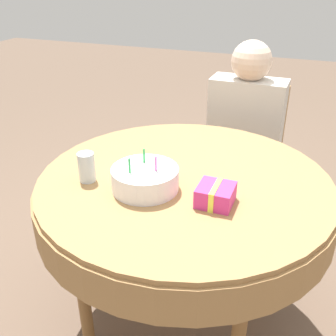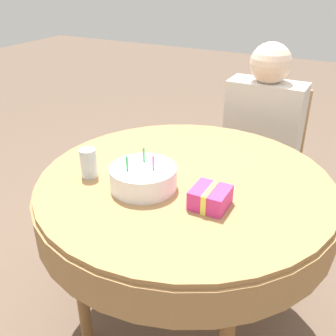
# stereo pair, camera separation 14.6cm
# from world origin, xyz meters

# --- Properties ---
(ground_plane) EXTENTS (12.00, 12.00, 0.00)m
(ground_plane) POSITION_xyz_m (0.00, 0.00, 0.00)
(ground_plane) COLOR brown
(dining_table) EXTENTS (1.14, 1.14, 0.76)m
(dining_table) POSITION_xyz_m (0.00, 0.00, 0.67)
(dining_table) COLOR #9E7547
(dining_table) RESTS_ON ground_plane
(chair) EXTENTS (0.46, 0.46, 0.85)m
(chair) POSITION_xyz_m (0.07, 0.96, 0.47)
(chair) COLOR #A37A4C
(chair) RESTS_ON ground_plane
(person) EXTENTS (0.42, 0.30, 1.13)m
(person) POSITION_xyz_m (0.07, 0.86, 0.69)
(person) COLOR beige
(person) RESTS_ON ground_plane
(birthday_cake) EXTENTS (0.24, 0.24, 0.14)m
(birthday_cake) POSITION_xyz_m (-0.11, -0.13, 0.80)
(birthday_cake) COLOR white
(birthday_cake) RESTS_ON dining_table
(drinking_glass) EXTENTS (0.06, 0.06, 0.11)m
(drinking_glass) POSITION_xyz_m (-0.33, -0.15, 0.81)
(drinking_glass) COLOR silver
(drinking_glass) RESTS_ON dining_table
(gift_box) EXTENTS (0.12, 0.13, 0.07)m
(gift_box) POSITION_xyz_m (0.16, -0.14, 0.79)
(gift_box) COLOR #D13384
(gift_box) RESTS_ON dining_table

